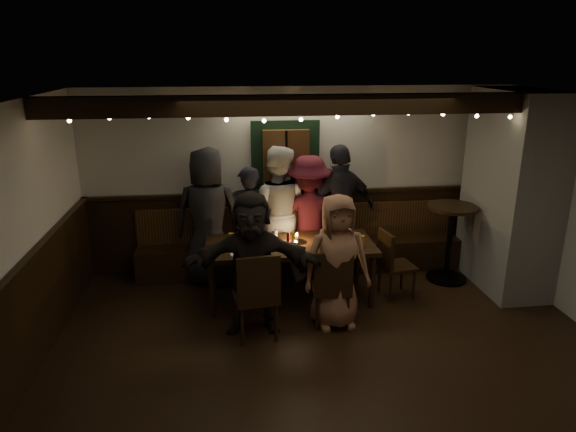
{
  "coord_description": "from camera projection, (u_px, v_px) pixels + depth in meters",
  "views": [
    {
      "loc": [
        -1.02,
        -4.55,
        3.02
      ],
      "look_at": [
        -0.27,
        1.6,
        1.05
      ],
      "focal_mm": 32.0,
      "sensor_mm": 36.0,
      "label": 1
    }
  ],
  "objects": [
    {
      "name": "room",
      "position": [
        394.0,
        215.0,
        6.48
      ],
      "size": [
        6.02,
        5.01,
        2.62
      ],
      "color": "black",
      "rests_on": "ground"
    },
    {
      "name": "dining_table",
      "position": [
        290.0,
        248.0,
        6.42
      ],
      "size": [
        2.1,
        0.9,
        0.91
      ],
      "color": "black",
      "rests_on": "ground"
    },
    {
      "name": "chair_near_left",
      "position": [
        257.0,
        292.0,
        5.49
      ],
      "size": [
        0.52,
        0.52,
        1.03
      ],
      "color": "black",
      "rests_on": "ground"
    },
    {
      "name": "chair_near_right",
      "position": [
        332.0,
        284.0,
        5.77
      ],
      "size": [
        0.46,
        0.46,
        0.95
      ],
      "color": "black",
      "rests_on": "ground"
    },
    {
      "name": "chair_end",
      "position": [
        392.0,
        260.0,
        6.54
      ],
      "size": [
        0.46,
        0.46,
        0.89
      ],
      "color": "black",
      "rests_on": "ground"
    },
    {
      "name": "high_top",
      "position": [
        450.0,
        233.0,
        6.98
      ],
      "size": [
        0.67,
        0.67,
        1.07
      ],
      "color": "black",
      "rests_on": "ground"
    },
    {
      "name": "person_a",
      "position": [
        208.0,
        217.0,
        6.86
      ],
      "size": [
        1.0,
        0.75,
        1.87
      ],
      "primitive_type": "imported",
      "rotation": [
        0.0,
        0.0,
        2.96
      ],
      "color": "black",
      "rests_on": "ground"
    },
    {
      "name": "person_b",
      "position": [
        249.0,
        224.0,
        6.99
      ],
      "size": [
        0.62,
        0.44,
        1.6
      ],
      "primitive_type": "imported",
      "rotation": [
        0.0,
        0.0,
        3.24
      ],
      "color": "black",
      "rests_on": "ground"
    },
    {
      "name": "person_c",
      "position": [
        277.0,
        213.0,
        7.05
      ],
      "size": [
        1.06,
        0.93,
        1.85
      ],
      "primitive_type": "imported",
      "rotation": [
        0.0,
        0.0,
        2.86
      ],
      "color": "silver",
      "rests_on": "ground"
    },
    {
      "name": "person_d",
      "position": [
        309.0,
        217.0,
        7.06
      ],
      "size": [
        1.12,
        0.66,
        1.72
      ],
      "primitive_type": "imported",
      "rotation": [
        0.0,
        0.0,
        3.16
      ],
      "color": "#47121E",
      "rests_on": "ground"
    },
    {
      "name": "person_e",
      "position": [
        340.0,
        210.0,
        7.18
      ],
      "size": [
        1.17,
        0.77,
        1.85
      ],
      "primitive_type": "imported",
      "rotation": [
        0.0,
        0.0,
        3.46
      ],
      "color": "#25252F",
      "rests_on": "ground"
    },
    {
      "name": "person_f",
      "position": [
        252.0,
        263.0,
        5.66
      ],
      "size": [
        1.54,
        0.6,
        1.62
      ],
      "primitive_type": "imported",
      "rotation": [
        0.0,
        0.0,
        -0.08
      ],
      "color": "black",
      "rests_on": "ground"
    },
    {
      "name": "person_g",
      "position": [
        337.0,
        262.0,
        5.76
      ],
      "size": [
        0.8,
        0.55,
        1.57
      ],
      "primitive_type": "imported",
      "rotation": [
        0.0,
        0.0,
        0.07
      ],
      "color": "#A36D50",
      "rests_on": "ground"
    }
  ]
}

